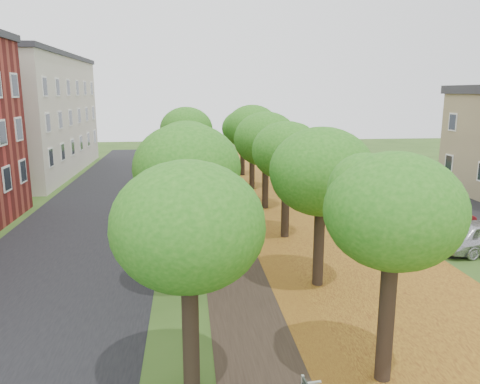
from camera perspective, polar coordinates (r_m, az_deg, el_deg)
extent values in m
cube|color=black|center=(26.65, -17.79, -4.00)|extent=(8.00, 70.00, 0.01)
cube|color=black|center=(26.21, -1.47, -3.67)|extent=(3.20, 70.00, 0.01)
cube|color=#AE7D20|center=(27.08, 9.14, -3.30)|extent=(7.50, 70.00, 0.01)
cube|color=black|center=(31.29, 23.82, -2.11)|extent=(9.00, 16.00, 0.01)
cylinder|color=black|center=(11.56, -6.03, -16.79)|extent=(0.40, 0.40, 3.09)
ellipsoid|color=#216916|center=(10.52, -6.35, -3.71)|extent=(3.60, 3.60, 3.06)
cylinder|color=black|center=(17.06, -6.24, -7.04)|extent=(0.40, 0.40, 3.09)
ellipsoid|color=#216916|center=(16.38, -6.45, 1.98)|extent=(3.60, 3.60, 3.06)
cylinder|color=black|center=(22.82, -6.34, -2.12)|extent=(0.40, 0.40, 3.09)
ellipsoid|color=#216916|center=(22.31, -6.50, 4.66)|extent=(3.60, 3.60, 3.06)
cylinder|color=black|center=(28.67, -6.40, 0.80)|extent=(0.40, 0.40, 3.09)
ellipsoid|color=#216916|center=(28.27, -6.53, 6.21)|extent=(3.60, 3.60, 3.06)
cylinder|color=black|center=(34.58, -6.44, 2.73)|extent=(0.40, 0.40, 3.09)
ellipsoid|color=#216916|center=(34.25, -6.55, 7.22)|extent=(3.60, 3.60, 3.06)
cylinder|color=black|center=(40.51, -6.47, 4.10)|extent=(0.40, 0.40, 3.09)
ellipsoid|color=#216916|center=(40.23, -6.56, 7.93)|extent=(3.60, 3.60, 3.06)
cylinder|color=black|center=(12.51, 17.37, -14.94)|extent=(0.40, 0.40, 3.09)
ellipsoid|color=#216916|center=(11.56, 18.21, -2.82)|extent=(3.60, 3.60, 3.06)
cylinder|color=black|center=(17.72, 9.58, -6.41)|extent=(0.40, 0.40, 3.09)
ellipsoid|color=#216916|center=(17.06, 9.89, 2.28)|extent=(3.60, 3.60, 3.06)
cylinder|color=black|center=(23.31, 5.55, -1.80)|extent=(0.40, 0.40, 3.09)
ellipsoid|color=#216916|center=(22.82, 5.68, 4.84)|extent=(3.60, 3.60, 3.06)
cylinder|color=black|center=(29.07, 3.10, 1.02)|extent=(0.40, 0.40, 3.09)
ellipsoid|color=#216916|center=(28.67, 3.17, 6.35)|extent=(3.60, 3.60, 3.06)
cylinder|color=black|center=(34.91, 1.47, 2.89)|extent=(0.40, 0.40, 3.09)
ellipsoid|color=#216916|center=(34.58, 1.50, 7.34)|extent=(3.60, 3.60, 3.06)
cylinder|color=black|center=(40.79, 0.31, 4.23)|extent=(0.40, 0.40, 3.09)
ellipsoid|color=#216916|center=(40.51, 0.31, 8.04)|extent=(3.60, 3.60, 3.06)
cube|color=beige|center=(45.65, -25.70, 8.24)|extent=(10.00, 20.00, 10.00)
cube|color=#2D2D33|center=(45.71, -26.31, 14.74)|extent=(10.30, 20.30, 0.40)
cube|color=silver|center=(11.70, 8.83, -21.99)|extent=(0.42, 0.10, 0.04)
imported|color=maroon|center=(27.21, 22.75, -2.62)|extent=(4.11, 1.87, 1.31)
imported|color=#323237|center=(29.00, 20.75, -1.59)|extent=(4.83, 2.84, 1.31)
imported|color=silver|center=(33.19, 18.66, 0.13)|extent=(4.61, 2.53, 1.22)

